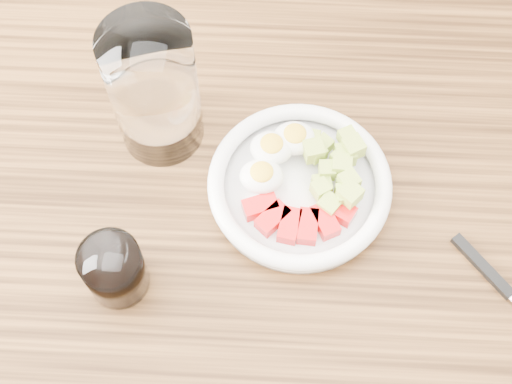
% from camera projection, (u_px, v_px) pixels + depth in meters
% --- Properties ---
extents(ground, '(4.00, 4.00, 0.00)m').
position_uv_depth(ground, '(261.00, 364.00, 1.47)').
color(ground, brown).
rests_on(ground, ground).
extents(dining_table, '(1.50, 0.90, 0.77)m').
position_uv_depth(dining_table, '(264.00, 246.00, 0.86)').
color(dining_table, brown).
rests_on(dining_table, ground).
extents(bowl, '(0.20, 0.20, 0.05)m').
position_uv_depth(bowl, '(300.00, 182.00, 0.77)').
color(bowl, white).
rests_on(bowl, dining_table).
extents(fork, '(0.12, 0.14, 0.01)m').
position_uv_depth(fork, '(499.00, 283.00, 0.73)').
color(fork, black).
rests_on(fork, dining_table).
extents(water_glass, '(0.09, 0.09, 0.17)m').
position_uv_depth(water_glass, '(154.00, 90.00, 0.74)').
color(water_glass, white).
rests_on(water_glass, dining_table).
extents(coffee_glass, '(0.06, 0.06, 0.07)m').
position_uv_depth(coffee_glass, '(114.00, 270.00, 0.71)').
color(coffee_glass, white).
rests_on(coffee_glass, dining_table).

